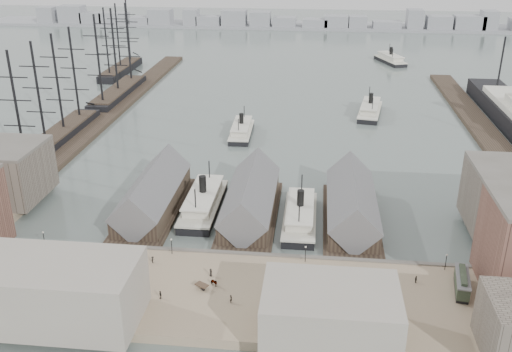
# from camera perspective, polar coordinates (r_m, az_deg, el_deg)

# --- Properties ---
(ground) EXTENTS (900.00, 900.00, 0.00)m
(ground) POSITION_cam_1_polar(r_m,az_deg,el_deg) (135.51, -1.40, -7.35)
(ground) COLOR #53605C
(ground) RESTS_ON ground
(quay) EXTENTS (180.00, 30.00, 2.00)m
(quay) POSITION_cam_1_polar(r_m,az_deg,el_deg) (118.35, -2.71, -11.84)
(quay) COLOR gray
(quay) RESTS_ON ground
(seawall) EXTENTS (180.00, 1.20, 2.30)m
(seawall) POSITION_cam_1_polar(r_m,az_deg,el_deg) (130.50, -1.71, -8.07)
(seawall) COLOR #59544C
(seawall) RESTS_ON ground
(west_wharf) EXTENTS (10.00, 220.00, 1.60)m
(west_wharf) POSITION_cam_1_polar(r_m,az_deg,el_deg) (241.13, -14.47, 6.13)
(west_wharf) COLOR #2D231C
(west_wharf) RESTS_ON ground
(east_wharf) EXTENTS (10.00, 180.00, 1.60)m
(east_wharf) POSITION_cam_1_polar(r_m,az_deg,el_deg) (225.19, 21.99, 3.94)
(east_wharf) COLOR #2D231C
(east_wharf) RESTS_ON ground
(ferry_shed_west) EXTENTS (14.00, 42.00, 12.60)m
(ferry_shed_west) POSITION_cam_1_polar(r_m,az_deg,el_deg) (153.08, -10.27, -1.98)
(ferry_shed_west) COLOR #2D231C
(ferry_shed_west) RESTS_ON ground
(ferry_shed_center) EXTENTS (14.00, 42.00, 12.60)m
(ferry_shed_center) POSITION_cam_1_polar(r_m,az_deg,el_deg) (148.06, -0.56, -2.48)
(ferry_shed_center) COLOR #2D231C
(ferry_shed_center) RESTS_ON ground
(ferry_shed_east) EXTENTS (14.00, 42.00, 12.60)m
(ferry_shed_east) POSITION_cam_1_polar(r_m,az_deg,el_deg) (147.53, 9.53, -2.93)
(ferry_shed_east) COLOR #2D231C
(ferry_shed_east) RESTS_ON ground
(street_bldg_center) EXTENTS (24.00, 16.00, 10.00)m
(street_bldg_center) POSITION_cam_1_polar(r_m,az_deg,el_deg) (104.10, 7.42, -13.54)
(street_bldg_center) COLOR gray
(street_bldg_center) RESTS_ON quay
(street_bldg_west) EXTENTS (30.00, 16.00, 12.00)m
(street_bldg_west) POSITION_cam_1_polar(r_m,az_deg,el_deg) (113.22, -19.23, -10.83)
(street_bldg_west) COLOR gray
(street_bldg_west) RESTS_ON quay
(lamp_post_far_w) EXTENTS (0.44, 0.44, 3.92)m
(lamp_post_far_w) POSITION_cam_1_polar(r_m,az_deg,el_deg) (140.12, -20.48, -5.65)
(lamp_post_far_w) COLOR black
(lamp_post_far_w) RESTS_ON quay
(lamp_post_near_w) EXTENTS (0.44, 0.44, 3.92)m
(lamp_post_near_w) POSITION_cam_1_polar(r_m,az_deg,el_deg) (129.89, -8.45, -6.68)
(lamp_post_near_w) COLOR black
(lamp_post_near_w) RESTS_ON quay
(lamp_post_near_e) EXTENTS (0.44, 0.44, 3.92)m
(lamp_post_near_e) POSITION_cam_1_polar(r_m,az_deg,el_deg) (126.13, 4.98, -7.47)
(lamp_post_near_e) COLOR black
(lamp_post_near_e) RESTS_ON quay
(lamp_post_far_e) EXTENTS (0.44, 0.44, 3.92)m
(lamp_post_far_e) POSITION_cam_1_polar(r_m,az_deg,el_deg) (129.41, 18.50, -7.87)
(lamp_post_far_e) COLOR black
(lamp_post_far_e) RESTS_ON quay
(far_shore) EXTENTS (500.00, 40.00, 15.72)m
(far_shore) POSITION_cam_1_polar(r_m,az_deg,el_deg) (454.64, 4.09, 15.04)
(far_shore) COLOR gray
(far_shore) RESTS_ON ground
(ferry_docked_west) EXTENTS (8.80, 29.34, 10.48)m
(ferry_docked_west) POSITION_cam_1_polar(r_m,az_deg,el_deg) (153.15, -5.28, -2.58)
(ferry_docked_west) COLOR black
(ferry_docked_west) RESTS_ON ground
(ferry_docked_east) EXTENTS (8.20, 27.32, 9.76)m
(ferry_docked_east) POSITION_cam_1_polar(r_m,az_deg,el_deg) (146.39, 4.42, -3.91)
(ferry_docked_east) COLOR black
(ferry_docked_east) RESTS_ON ground
(ferry_open_near) EXTENTS (8.04, 24.79, 8.78)m
(ferry_open_near) POSITION_cam_1_polar(r_m,az_deg,el_deg) (209.32, -1.46, 4.64)
(ferry_open_near) COLOR black
(ferry_open_near) RESTS_ON ground
(ferry_open_mid) EXTENTS (12.12, 27.79, 9.60)m
(ferry_open_mid) POSITION_cam_1_polar(r_m,az_deg,el_deg) (237.62, 11.33, 6.53)
(ferry_open_mid) COLOR black
(ferry_open_mid) RESTS_ON ground
(ferry_open_far) EXTENTS (16.88, 27.57, 9.46)m
(ferry_open_far) POSITION_cam_1_polar(r_m,az_deg,el_deg) (338.00, 13.29, 11.32)
(ferry_open_far) COLOR black
(ferry_open_far) RESTS_ON ground
(sailing_ship_near) EXTENTS (9.07, 62.45, 37.27)m
(sailing_ship_near) POSITION_cam_1_polar(r_m,az_deg,el_deg) (211.53, -19.42, 3.68)
(sailing_ship_near) COLOR black
(sailing_ship_near) RESTS_ON ground
(sailing_ship_mid) EXTENTS (9.50, 54.87, 39.04)m
(sailing_ship_mid) POSITION_cam_1_polar(r_m,az_deg,el_deg) (264.96, -13.60, 8.19)
(sailing_ship_mid) COLOR black
(sailing_ship_mid) RESTS_ON ground
(sailing_ship_far) EXTENTS (8.65, 48.03, 35.54)m
(sailing_ship_far) POSITION_cam_1_polar(r_m,az_deg,el_deg) (312.92, -13.37, 10.44)
(sailing_ship_far) COLOR black
(sailing_ship_far) RESTS_ON ground
(tram) EXTENTS (4.10, 10.34, 3.58)m
(tram) POSITION_cam_1_polar(r_m,az_deg,el_deg) (123.88, 19.89, -10.06)
(tram) COLOR black
(tram) RESTS_ON quay
(horse_cart_left) EXTENTS (4.74, 2.50, 1.43)m
(horse_cart_left) POSITION_cam_1_polar(r_m,az_deg,el_deg) (130.79, -20.97, -8.90)
(horse_cart_left) COLOR black
(horse_cart_left) RESTS_ON quay
(horse_cart_center) EXTENTS (4.81, 3.52, 1.66)m
(horse_cart_center) POSITION_cam_1_polar(r_m,az_deg,el_deg) (118.81, -4.59, -10.67)
(horse_cart_center) COLOR black
(horse_cart_center) RESTS_ON quay
(horse_cart_right) EXTENTS (4.86, 3.17, 1.66)m
(horse_cart_right) POSITION_cam_1_polar(r_m,az_deg,el_deg) (113.04, 6.34, -12.74)
(horse_cart_right) COLOR black
(horse_cart_right) RESTS_ON quay
(pedestrian_0) EXTENTS (0.77, 0.82, 1.83)m
(pedestrian_0) POSITION_cam_1_polar(r_m,az_deg,el_deg) (143.36, -24.18, -6.43)
(pedestrian_0) COLOR black
(pedestrian_0) RESTS_ON quay
(pedestrian_1) EXTENTS (1.05, 0.98, 1.72)m
(pedestrian_1) POSITION_cam_1_polar(r_m,az_deg,el_deg) (130.48, -21.13, -8.95)
(pedestrian_1) COLOR black
(pedestrian_1) RESTS_ON quay
(pedestrian_2) EXTENTS (0.80, 1.12, 1.56)m
(pedestrian_2) POSITION_cam_1_polar(r_m,az_deg,el_deg) (128.25, -10.28, -8.24)
(pedestrian_2) COLOR black
(pedestrian_2) RESTS_ON quay
(pedestrian_3) EXTENTS (0.97, 1.11, 1.79)m
(pedestrian_3) POSITION_cam_1_polar(r_m,az_deg,el_deg) (116.68, -9.54, -11.63)
(pedestrian_3) COLOR black
(pedestrian_3) RESTS_ON quay
(pedestrian_4) EXTENTS (0.89, 1.03, 1.78)m
(pedestrian_4) POSITION_cam_1_polar(r_m,az_deg,el_deg) (122.14, -4.55, -9.59)
(pedestrian_4) COLOR black
(pedestrian_4) RESTS_ON quay
(pedestrian_5) EXTENTS (0.56, 0.71, 1.76)m
(pedestrian_5) POSITION_cam_1_polar(r_m,az_deg,el_deg) (114.11, -2.51, -12.19)
(pedestrian_5) COLOR black
(pedestrian_5) RESTS_ON quay
(pedestrian_6) EXTENTS (0.83, 0.94, 1.64)m
(pedestrian_6) POSITION_cam_1_polar(r_m,az_deg,el_deg) (123.92, 9.39, -9.37)
(pedestrian_6) COLOR black
(pedestrian_6) RESTS_ON quay
(pedestrian_7) EXTENTS (1.14, 1.17, 1.61)m
(pedestrian_7) POSITION_cam_1_polar(r_m,az_deg,el_deg) (113.47, 11.84, -13.02)
(pedestrian_7) COLOR black
(pedestrian_7) RESTS_ON quay
(pedestrian_8) EXTENTS (0.62, 1.01, 1.60)m
(pedestrian_8) POSITION_cam_1_polar(r_m,az_deg,el_deg) (124.25, 15.70, -9.92)
(pedestrian_8) COLOR black
(pedestrian_8) RESTS_ON quay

